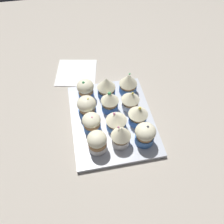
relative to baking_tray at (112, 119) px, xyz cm
name	(u,v)px	position (x,y,z in cm)	size (l,w,h in cm)	color
ground_plane	(112,123)	(0.00, 0.00, -2.10)	(180.00, 180.00, 3.00)	#B2A899
baking_tray	(112,119)	(0.00, 0.00, 0.00)	(33.18, 26.16, 1.20)	silver
cupcake_0	(86,89)	(-10.86, -6.98, 4.32)	(5.70, 5.70, 7.55)	#477AC6
cupcake_1	(87,107)	(-3.05, -7.52, 4.37)	(6.01, 6.01, 7.60)	#477AC6
cupcake_2	(92,123)	(3.15, -6.87, 3.87)	(5.63, 5.63, 6.56)	#477AC6
cupcake_3	(97,142)	(10.29, -6.30, 4.14)	(5.66, 5.66, 7.04)	white
cupcake_4	(107,87)	(-9.99, 0.35, 4.79)	(6.25, 6.25, 8.15)	#477AC6
cupcake_5	(111,101)	(-3.73, 0.48, 4.45)	(5.86, 5.86, 7.75)	#477AC6
cupcake_6	(116,121)	(3.81, 0.59, 3.87)	(6.48, 6.48, 6.64)	#477AC6
cupcake_7	(121,135)	(9.83, 0.71, 4.65)	(5.90, 5.90, 7.91)	white
cupcake_8	(128,83)	(-10.78, 7.78, 4.51)	(6.30, 6.30, 7.86)	#477AC6
cupcake_9	(130,100)	(-3.51, 6.82, 4.10)	(6.05, 6.05, 6.93)	white
cupcake_10	(138,115)	(3.10, 7.60, 4.24)	(6.16, 6.16, 7.24)	#477AC6
cupcake_11	(145,134)	(10.52, 7.72, 4.29)	(6.05, 6.05, 7.41)	#477AC6
napkin	(76,72)	(-25.36, -9.17, -0.30)	(15.24, 15.17, 0.60)	white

